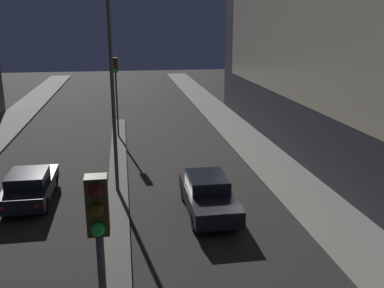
# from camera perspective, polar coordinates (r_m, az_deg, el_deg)

# --- Properties ---
(median_strip) EXTENTS (0.90, 29.19, 0.14)m
(median_strip) POSITION_cam_1_polar(r_m,az_deg,el_deg) (19.30, -9.87, -6.35)
(median_strip) COLOR #56544F
(median_strip) RESTS_ON ground
(traffic_light_near) EXTENTS (0.32, 0.42, 5.04)m
(traffic_light_near) POSITION_cam_1_polar(r_m,az_deg,el_deg) (6.84, -12.05, -15.10)
(traffic_light_near) COLOR #4C4C51
(traffic_light_near) RESTS_ON median_strip
(traffic_light_mid) EXTENTS (0.32, 0.42, 5.04)m
(traffic_light_mid) POSITION_cam_1_polar(r_m,az_deg,el_deg) (27.64, -10.12, 8.43)
(traffic_light_mid) COLOR #4C4C51
(traffic_light_mid) RESTS_ON median_strip
(street_lamp) EXTENTS (0.49, 0.49, 9.49)m
(street_lamp) POSITION_cam_1_polar(r_m,az_deg,el_deg) (18.02, -10.82, 12.42)
(street_lamp) COLOR #4C4C51
(street_lamp) RESTS_ON median_strip
(car_left_lane) EXTENTS (1.75, 4.20, 1.41)m
(car_left_lane) POSITION_cam_1_polar(r_m,az_deg,el_deg) (19.17, -20.78, -5.25)
(car_left_lane) COLOR black
(car_left_lane) RESTS_ON ground
(car_right_lane) EXTENTS (1.77, 4.46, 1.45)m
(car_right_lane) POSITION_cam_1_polar(r_m,az_deg,el_deg) (17.06, 2.17, -6.73)
(car_right_lane) COLOR black
(car_right_lane) RESTS_ON ground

